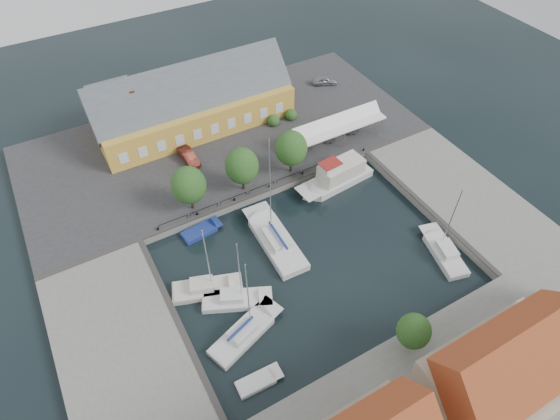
% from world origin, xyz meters
% --- Properties ---
extents(ground, '(140.00, 140.00, 0.00)m').
position_xyz_m(ground, '(0.00, 0.00, 0.00)').
color(ground, black).
rests_on(ground, ground).
extents(north_quay, '(56.00, 26.00, 1.00)m').
position_xyz_m(north_quay, '(0.00, 23.00, 0.50)').
color(north_quay, '#2D2D30').
rests_on(north_quay, ground).
extents(west_quay, '(12.00, 24.00, 1.00)m').
position_xyz_m(west_quay, '(-22.00, -2.00, 0.50)').
color(west_quay, slate).
rests_on(west_quay, ground).
extents(east_quay, '(12.00, 24.00, 1.00)m').
position_xyz_m(east_quay, '(22.00, -2.00, 0.50)').
color(east_quay, slate).
rests_on(east_quay, ground).
extents(south_bank, '(56.00, 14.00, 1.00)m').
position_xyz_m(south_bank, '(0.00, -21.00, 0.50)').
color(south_bank, slate).
rests_on(south_bank, ground).
extents(quay_edge_fittings, '(56.00, 24.72, 0.40)m').
position_xyz_m(quay_edge_fittings, '(0.02, 4.75, 1.06)').
color(quay_edge_fittings, '#383533').
rests_on(quay_edge_fittings, north_quay).
extents(warehouse, '(28.56, 14.00, 9.55)m').
position_xyz_m(warehouse, '(-2.60, 28.36, 4.43)').
color(warehouse, gold).
rests_on(warehouse, north_quay).
extents(tent_canopy, '(14.00, 4.00, 2.83)m').
position_xyz_m(tent_canopy, '(14.00, 14.50, 3.68)').
color(tent_canopy, white).
rests_on(tent_canopy, north_quay).
extents(quay_trees, '(18.20, 4.20, 6.30)m').
position_xyz_m(quay_trees, '(-2.00, 12.00, 4.88)').
color(quay_trees, black).
rests_on(quay_trees, north_quay).
extents(car_silver, '(4.29, 3.08, 1.36)m').
position_xyz_m(car_silver, '(20.73, 27.84, 1.68)').
color(car_silver, '#97999E').
rests_on(car_silver, north_quay).
extents(car_red, '(1.91, 4.67, 1.50)m').
position_xyz_m(car_red, '(-6.05, 20.64, 1.75)').
color(car_red, '#571D13').
rests_on(car_red, north_quay).
extents(center_sailboat, '(3.77, 11.54, 15.25)m').
position_xyz_m(center_sailboat, '(-2.40, 2.80, 0.36)').
color(center_sailboat, silver).
rests_on(center_sailboat, ground).
extents(trawler, '(11.26, 4.26, 5.00)m').
position_xyz_m(trawler, '(9.73, 7.88, 1.02)').
color(trawler, silver).
rests_on(trawler, ground).
extents(east_boat_c, '(4.31, 8.19, 10.21)m').
position_xyz_m(east_boat_c, '(13.72, -8.16, 0.26)').
color(east_boat_c, silver).
rests_on(east_boat_c, ground).
extents(west_boat_b, '(7.94, 4.91, 10.49)m').
position_xyz_m(west_boat_b, '(-12.24, 0.64, 0.26)').
color(west_boat_b, beige).
rests_on(west_boat_b, ground).
extents(west_boat_c, '(7.72, 5.25, 10.25)m').
position_xyz_m(west_boat_c, '(-10.04, -2.19, 0.26)').
color(west_boat_c, silver).
rests_on(west_boat_c, ground).
extents(west_boat_d, '(8.88, 5.26, 11.50)m').
position_xyz_m(west_boat_d, '(-10.87, -6.14, 0.27)').
color(west_boat_d, silver).
rests_on(west_boat_d, ground).
extents(launch_sw, '(4.54, 1.84, 0.98)m').
position_xyz_m(launch_sw, '(-11.95, -11.15, 0.09)').
color(launch_sw, silver).
rests_on(launch_sw, ground).
extents(launch_nw, '(5.17, 2.51, 0.88)m').
position_xyz_m(launch_nw, '(-9.41, 8.70, 0.09)').
color(launch_nw, navy).
rests_on(launch_nw, ground).
extents(townhouses, '(36.30, 8.50, 12.00)m').
position_xyz_m(townhouses, '(1.93, -23.24, 5.82)').
color(townhouses, tan).
rests_on(townhouses, south_bank).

